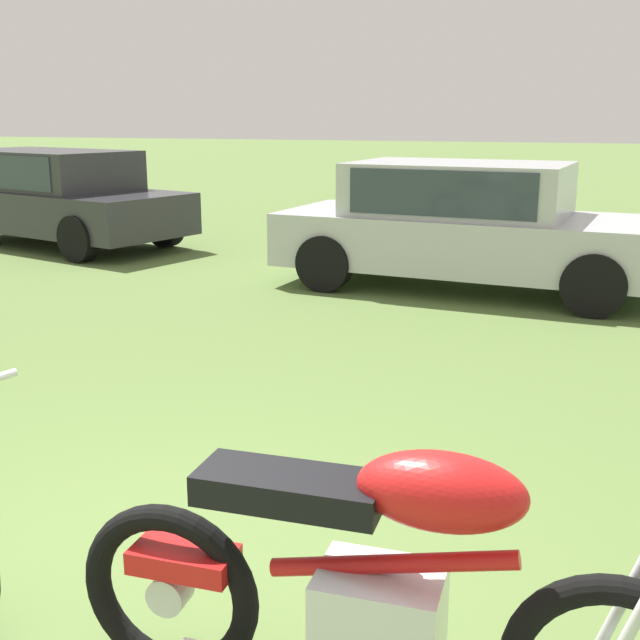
{
  "coord_description": "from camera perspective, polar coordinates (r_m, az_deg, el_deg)",
  "views": [
    {
      "loc": [
        1.72,
        -2.35,
        1.94
      ],
      "look_at": [
        0.19,
        1.83,
        0.8
      ],
      "focal_mm": 44.81,
      "sensor_mm": 36.0,
      "label": 1
    }
  ],
  "objects": [
    {
      "name": "motorcycle_red",
      "position": [
        2.67,
        4.39,
        -18.62
      ],
      "size": [
        2.11,
        0.64,
        1.02
      ],
      "rotation": [
        0.0,
        0.0,
        0.05
      ],
      "color": "black",
      "rests_on": "ground"
    },
    {
      "name": "car_silver",
      "position": [
        9.28,
        10.35,
        7.1
      ],
      "size": [
        4.42,
        2.11,
        1.43
      ],
      "rotation": [
        0.0,
        0.0,
        -0.07
      ],
      "color": "#B2B5BA",
      "rests_on": "ground"
    },
    {
      "name": "car_charcoal",
      "position": [
        12.97,
        -18.44,
        8.77
      ],
      "size": [
        4.34,
        2.71,
        1.43
      ],
      "rotation": [
        0.0,
        0.0,
        -0.26
      ],
      "color": "#2D2D33",
      "rests_on": "ground"
    },
    {
      "name": "ground_plane",
      "position": [
        3.5,
        -14.19,
        -19.69
      ],
      "size": [
        120.0,
        120.0,
        0.0
      ],
      "primitive_type": "plane",
      "color": "#567038"
    }
  ]
}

